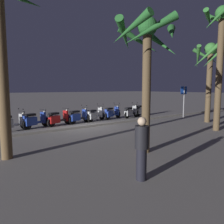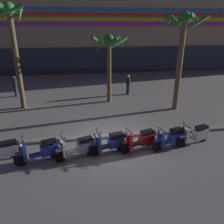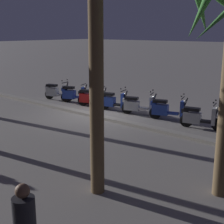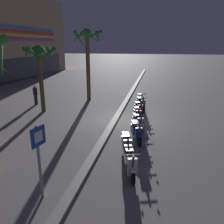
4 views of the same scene
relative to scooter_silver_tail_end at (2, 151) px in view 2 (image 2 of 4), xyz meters
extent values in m
plane|color=gray|center=(4.61, 0.91, -0.44)|extent=(200.00, 200.00, 0.00)
cube|color=gray|center=(4.61, 1.34, -0.38)|extent=(60.00, 0.36, 0.12)
cube|color=tan|center=(3.55, 23.02, 5.29)|extent=(56.81, 13.79, 11.47)
cube|color=#B733D6|center=(3.55, 16.07, 4.84)|extent=(48.29, 0.10, 0.28)
cube|color=yellow|center=(3.55, 16.07, 5.31)|extent=(48.29, 0.10, 0.28)
cube|color=red|center=(3.55, 16.07, 5.77)|extent=(48.29, 0.10, 0.28)
cube|color=#287AEA|center=(3.55, 16.07, 6.24)|extent=(48.29, 0.10, 0.28)
cube|color=#283342|center=(3.55, 16.08, 1.16)|extent=(51.13, 0.12, 2.80)
cylinder|color=black|center=(0.47, 0.11, -0.18)|extent=(0.53, 0.22, 0.52)
cube|color=silver|center=(0.26, 0.06, -0.03)|extent=(0.74, 0.47, 0.42)
cube|color=black|center=(0.28, 0.07, 0.30)|extent=(0.65, 0.43, 0.12)
cube|color=black|center=(0.55, 0.13, 0.20)|extent=(0.28, 0.25, 0.16)
cylinder|color=black|center=(0.81, -0.52, -0.18)|extent=(0.53, 0.25, 0.52)
cylinder|color=black|center=(2.10, -0.12, -0.18)|extent=(0.53, 0.25, 0.52)
cube|color=#233D9E|center=(1.41, -0.34, -0.12)|extent=(0.66, 0.45, 0.08)
cube|color=#233D9E|center=(1.89, -0.19, -0.01)|extent=(0.74, 0.51, 0.45)
cube|color=black|center=(1.90, -0.18, 0.35)|extent=(0.66, 0.47, 0.12)
cube|color=#233D9E|center=(0.98, -0.47, 0.11)|extent=(0.23, 0.37, 0.66)
cube|color=#233D9E|center=(0.81, -0.52, 0.11)|extent=(0.35, 0.25, 0.08)
cylinder|color=#333338|center=(0.91, -0.49, 0.26)|extent=(0.29, 0.15, 0.69)
cylinder|color=black|center=(0.98, -0.47, 0.58)|extent=(0.20, 0.55, 0.04)
sphere|color=white|center=(0.89, -0.50, 0.44)|extent=(0.12, 0.12, 0.12)
cube|color=#233D9E|center=(2.17, -0.10, 0.25)|extent=(0.29, 0.26, 0.16)
sphere|color=black|center=(1.08, -0.69, 0.70)|extent=(0.07, 0.07, 0.07)
sphere|color=black|center=(0.93, -0.23, 0.70)|extent=(0.07, 0.07, 0.07)
cylinder|color=black|center=(2.32, -0.49, -0.18)|extent=(0.52, 0.27, 0.52)
cylinder|color=black|center=(3.57, -0.03, -0.18)|extent=(0.52, 0.27, 0.52)
cube|color=silver|center=(2.90, -0.28, -0.12)|extent=(0.66, 0.47, 0.08)
cube|color=silver|center=(3.36, -0.11, -0.04)|extent=(0.75, 0.53, 0.42)
cube|color=black|center=(3.38, -0.10, 0.30)|extent=(0.67, 0.49, 0.12)
cube|color=silver|center=(2.49, -0.42, 0.11)|extent=(0.25, 0.37, 0.66)
cube|color=silver|center=(2.32, -0.49, 0.11)|extent=(0.36, 0.26, 0.08)
cylinder|color=#333338|center=(2.42, -0.45, 0.26)|extent=(0.29, 0.16, 0.69)
cylinder|color=black|center=(2.49, -0.42, 0.58)|extent=(0.23, 0.54, 0.04)
sphere|color=white|center=(2.40, -0.46, 0.44)|extent=(0.12, 0.12, 0.12)
cube|color=silver|center=(3.64, -0.01, 0.20)|extent=(0.29, 0.27, 0.16)
sphere|color=black|center=(2.59, -0.64, 0.70)|extent=(0.07, 0.07, 0.07)
sphere|color=black|center=(2.43, -0.19, 0.70)|extent=(0.07, 0.07, 0.07)
cylinder|color=black|center=(3.74, -0.23, -0.18)|extent=(0.53, 0.22, 0.52)
cylinder|color=black|center=(4.91, 0.05, -0.18)|extent=(0.53, 0.22, 0.52)
cube|color=black|center=(4.28, -0.10, -0.12)|extent=(0.65, 0.41, 0.08)
cube|color=#233D9E|center=(4.70, 0.00, -0.01)|extent=(0.74, 0.47, 0.44)
cube|color=black|center=(4.72, 0.01, 0.35)|extent=(0.65, 0.43, 0.12)
cube|color=#233D9E|center=(3.92, -0.18, 0.11)|extent=(0.21, 0.36, 0.66)
cube|color=#233D9E|center=(3.74, -0.23, 0.11)|extent=(0.35, 0.23, 0.08)
cylinder|color=#333338|center=(3.84, -0.20, 0.26)|extent=(0.29, 0.13, 0.69)
cylinder|color=black|center=(3.92, -0.18, 0.58)|extent=(0.17, 0.55, 0.04)
sphere|color=white|center=(3.82, -0.21, 0.44)|extent=(0.12, 0.12, 0.12)
cube|color=black|center=(4.99, 0.07, 0.25)|extent=(0.28, 0.25, 0.16)
sphere|color=black|center=(3.99, -0.41, 0.70)|extent=(0.07, 0.07, 0.07)
sphere|color=black|center=(3.88, 0.05, 0.70)|extent=(0.07, 0.07, 0.07)
cylinder|color=black|center=(5.08, -0.25, -0.18)|extent=(0.53, 0.25, 0.52)
cylinder|color=black|center=(6.31, 0.14, -0.18)|extent=(0.53, 0.25, 0.52)
cube|color=black|center=(5.65, -0.07, -0.12)|extent=(0.66, 0.45, 0.08)
cube|color=red|center=(6.10, 0.07, -0.02)|extent=(0.75, 0.51, 0.44)
cube|color=black|center=(6.12, 0.08, 0.33)|extent=(0.66, 0.47, 0.12)
cube|color=red|center=(5.25, -0.20, 0.11)|extent=(0.24, 0.37, 0.66)
cube|color=red|center=(5.08, -0.25, 0.11)|extent=(0.35, 0.25, 0.08)
cylinder|color=#333338|center=(5.17, -0.22, 0.26)|extent=(0.29, 0.15, 0.69)
cylinder|color=black|center=(5.25, -0.20, 0.58)|extent=(0.21, 0.55, 0.04)
sphere|color=white|center=(5.15, -0.23, 0.44)|extent=(0.12, 0.12, 0.12)
cube|color=black|center=(6.39, 0.16, 0.23)|extent=(0.29, 0.26, 0.16)
cylinder|color=black|center=(6.47, -0.32, -0.18)|extent=(0.52, 0.27, 0.52)
cylinder|color=black|center=(7.65, 0.10, -0.18)|extent=(0.52, 0.27, 0.52)
cube|color=#233D9E|center=(7.01, -0.13, -0.12)|extent=(0.66, 0.47, 0.08)
cube|color=#233D9E|center=(7.44, 0.03, 0.00)|extent=(0.75, 0.53, 0.45)
cube|color=black|center=(7.46, 0.04, 0.36)|extent=(0.67, 0.49, 0.12)
cube|color=#233D9E|center=(6.64, -0.26, 0.11)|extent=(0.25, 0.37, 0.66)
cube|color=#233D9E|center=(6.47, -0.32, 0.11)|extent=(0.36, 0.26, 0.08)
cylinder|color=#333338|center=(6.56, -0.29, 0.26)|extent=(0.29, 0.16, 0.69)
cylinder|color=black|center=(6.64, -0.26, 0.58)|extent=(0.23, 0.54, 0.04)
sphere|color=white|center=(6.54, -0.30, 0.44)|extent=(0.12, 0.12, 0.12)
cube|color=#233D9E|center=(7.73, 0.13, 0.26)|extent=(0.29, 0.27, 0.16)
cylinder|color=black|center=(7.70, -0.13, -0.18)|extent=(0.53, 0.22, 0.52)
cylinder|color=black|center=(8.92, 0.18, -0.18)|extent=(0.53, 0.22, 0.52)
cube|color=silver|center=(8.26, 0.01, -0.12)|extent=(0.65, 0.42, 0.08)
cube|color=silver|center=(8.71, 0.13, -0.01)|extent=(0.74, 0.48, 0.45)
cube|color=black|center=(8.73, 0.13, 0.35)|extent=(0.65, 0.44, 0.12)
cube|color=silver|center=(7.87, -0.09, 0.11)|extent=(0.22, 0.36, 0.66)
cube|color=silver|center=(7.70, -0.13, 0.11)|extent=(0.35, 0.23, 0.08)
cylinder|color=#333338|center=(7.79, -0.11, 0.26)|extent=(0.29, 0.14, 0.69)
cylinder|color=black|center=(7.87, -0.09, 0.58)|extent=(0.18, 0.55, 0.04)
sphere|color=white|center=(7.77, -0.11, 0.44)|extent=(0.12, 0.12, 0.12)
cube|color=silver|center=(9.00, 0.20, 0.25)|extent=(0.28, 0.25, 0.16)
sphere|color=black|center=(7.95, -0.31, 0.70)|extent=(0.07, 0.07, 0.07)
sphere|color=black|center=(7.83, 0.15, 0.70)|extent=(0.07, 0.07, 0.07)
cylinder|color=brown|center=(-0.50, 6.36, 2.59)|extent=(0.33, 0.33, 6.08)
sphere|color=#337A33|center=(-0.50, 6.36, 5.63)|extent=(0.72, 0.72, 0.72)
cone|color=#337A33|center=(0.06, 6.38, 5.31)|extent=(0.34, 1.31, 1.08)
cone|color=#337A33|center=(-0.28, 6.95, 5.42)|extent=(1.40, 0.75, 0.87)
cone|color=#337A33|center=(-1.05, 6.67, 5.42)|extent=(0.94, 1.34, 0.88)
cone|color=#337A33|center=(-0.31, 5.73, 5.47)|extent=(1.44, 0.69, 0.79)
cylinder|color=brown|center=(9.47, 4.63, 2.34)|extent=(0.34, 0.34, 5.57)
sphere|color=#337A33|center=(9.47, 4.63, 5.12)|extent=(0.75, 0.75, 0.75)
cone|color=#337A33|center=(10.35, 4.56, 4.82)|extent=(0.43, 1.90, 1.06)
cone|color=#337A33|center=(9.66, 5.30, 4.55)|extent=(1.62, 0.70, 1.55)
cone|color=#337A33|center=(8.75, 5.13, 4.81)|extent=(1.30, 1.70, 1.08)
cone|color=#337A33|center=(8.77, 4.07, 4.84)|extent=(1.40, 1.66, 1.02)
cone|color=#337A33|center=(9.81, 3.82, 4.80)|extent=(1.84, 0.98, 1.10)
cylinder|color=brown|center=(5.37, 6.81, 1.71)|extent=(0.30, 0.30, 4.32)
sphere|color=#286B2D|center=(5.37, 6.81, 3.87)|extent=(0.66, 0.66, 0.66)
cone|color=#286B2D|center=(6.17, 6.85, 3.67)|extent=(0.38, 1.72, 0.87)
cone|color=#286B2D|center=(5.86, 7.39, 3.57)|extent=(1.45, 1.27, 1.06)
cone|color=#286B2D|center=(4.87, 7.42, 3.63)|extent=(1.48, 1.29, 0.94)
cone|color=#286B2D|center=(4.69, 6.74, 3.46)|extent=(0.43, 1.56, 1.26)
cone|color=#286B2D|center=(5.08, 6.11, 3.57)|extent=(1.63, 0.90, 1.05)
cone|color=#286B2D|center=(5.86, 6.18, 3.64)|extent=(1.51, 1.27, 0.92)
cylinder|color=#2D3351|center=(-1.61, 9.12, -0.04)|extent=(0.26, 0.26, 0.81)
cylinder|color=black|center=(-1.61, 9.12, 0.65)|extent=(0.34, 0.34, 0.57)
sphere|color=brown|center=(-1.61, 9.12, 1.05)|extent=(0.22, 0.22, 0.22)
cylinder|color=black|center=(7.11, 8.37, -0.04)|extent=(0.26, 0.26, 0.80)
cylinder|color=black|center=(7.11, 8.37, 0.64)|extent=(0.34, 0.34, 0.57)
sphere|color=beige|center=(7.11, 8.37, 1.03)|extent=(0.22, 0.22, 0.22)
camera|label=1|loc=(10.68, 11.94, 1.83)|focal=33.68mm
camera|label=2|loc=(3.23, -8.32, 4.73)|focal=35.34mm
camera|label=3|loc=(-5.36, 11.54, 3.29)|focal=52.22mm
camera|label=4|loc=(-9.26, -1.23, 4.27)|focal=36.61mm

